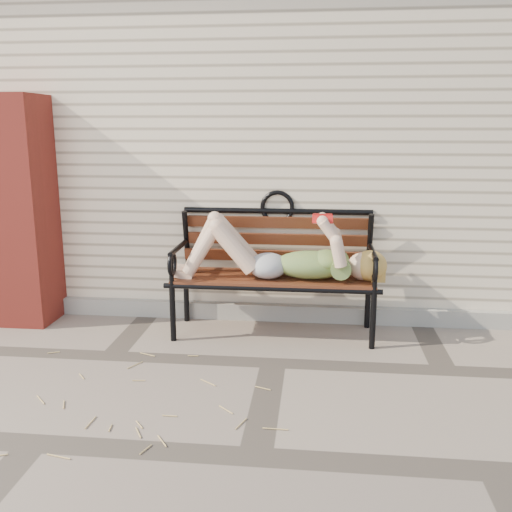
# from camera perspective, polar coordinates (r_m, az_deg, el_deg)

# --- Properties ---
(ground) EXTENTS (80.00, 80.00, 0.00)m
(ground) POSITION_cam_1_polar(r_m,az_deg,el_deg) (4.35, 1.74, -10.64)
(ground) COLOR gray
(ground) RESTS_ON ground
(house_wall) EXTENTS (8.00, 4.00, 3.00)m
(house_wall) POSITION_cam_1_polar(r_m,az_deg,el_deg) (6.99, 3.78, 10.93)
(house_wall) COLOR beige
(house_wall) RESTS_ON ground
(foundation_strip) EXTENTS (8.00, 0.10, 0.15)m
(foundation_strip) POSITION_cam_1_polar(r_m,az_deg,el_deg) (5.22, 2.58, -5.66)
(foundation_strip) COLOR gray
(foundation_strip) RESTS_ON ground
(brick_pillar) EXTENTS (0.50, 0.50, 2.00)m
(brick_pillar) POSITION_cam_1_polar(r_m,az_deg,el_deg) (5.44, -22.49, 4.14)
(brick_pillar) COLOR #AE3127
(brick_pillar) RESTS_ON ground
(garden_bench) EXTENTS (1.84, 0.73, 1.19)m
(garden_bench) POSITION_cam_1_polar(r_m,az_deg,el_deg) (4.84, 1.89, 0.12)
(garden_bench) COLOR black
(garden_bench) RESTS_ON ground
(reading_woman) EXTENTS (1.73, 0.39, 0.55)m
(reading_woman) POSITION_cam_1_polar(r_m,az_deg,el_deg) (4.69, 1.94, 0.20)
(reading_woman) COLOR #0A4048
(reading_woman) RESTS_ON ground
(straw_scatter) EXTENTS (2.82, 1.57, 0.01)m
(straw_scatter) POSITION_cam_1_polar(r_m,az_deg,el_deg) (3.86, -11.16, -14.01)
(straw_scatter) COLOR tan
(straw_scatter) RESTS_ON ground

